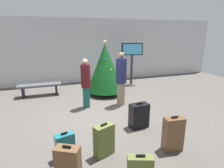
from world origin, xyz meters
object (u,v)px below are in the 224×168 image
holiday_tree (105,67)px  traveller_1 (121,78)px  suitcase_5 (104,140)px  flight_info_kiosk (132,55)px  suitcase_4 (65,146)px  suitcase_1 (68,165)px  traveller_0 (86,82)px  suitcase_0 (139,116)px  suitcase_2 (173,134)px  waiting_bench (40,87)px

holiday_tree → traveller_1: bearing=-82.2°
traveller_1 → suitcase_5: bearing=-118.5°
flight_info_kiosk → suitcase_4: flight_info_kiosk is taller
holiday_tree → suitcase_4: size_ratio=3.82×
traveller_1 → suitcase_1: bearing=-125.3°
traveller_0 → suitcase_0: bearing=-59.6°
suitcase_1 → suitcase_2: suitcase_2 is taller
traveller_0 → suitcase_4: 2.74m
holiday_tree → flight_info_kiosk: bearing=32.7°
suitcase_4 → suitcase_5: (0.78, -0.14, 0.07)m
flight_info_kiosk → traveller_1: (-1.49, -2.38, -0.47)m
flight_info_kiosk → suitcase_5: flight_info_kiosk is taller
suitcase_1 → suitcase_4: (0.00, 0.66, -0.07)m
traveller_1 → suitcase_2: bearing=-87.9°
flight_info_kiosk → traveller_0: (-2.69, -2.22, -0.56)m
waiting_bench → traveller_1: 3.44m
flight_info_kiosk → suitcase_1: flight_info_kiosk is taller
traveller_1 → suitcase_0: bearing=-94.5°
holiday_tree → suitcase_4: (-1.95, -3.65, -0.86)m
waiting_bench → suitcase_4: suitcase_4 is taller
flight_info_kiosk → traveller_1: size_ratio=1.09×
suitcase_1 → suitcase_4: 0.67m
traveller_0 → suitcase_0: (1.07, -1.82, -0.55)m
suitcase_1 → suitcase_4: bearing=89.7°
holiday_tree → traveller_0: bearing=-131.6°
suitcase_4 → suitcase_2: bearing=-11.5°
traveller_1 → holiday_tree: bearing=97.8°
traveller_0 → holiday_tree: bearing=48.4°
suitcase_2 → suitcase_4: 2.28m
holiday_tree → suitcase_2: holiday_tree is taller
traveller_0 → suitcase_2: 3.27m
flight_info_kiosk → suitcase_2: (-1.38, -5.18, -1.07)m
suitcase_0 → flight_info_kiosk: bearing=68.1°
suitcase_0 → suitcase_4: bearing=-161.0°
suitcase_5 → suitcase_1: bearing=-146.3°
suitcase_0 → suitcase_4: suitcase_0 is taller
holiday_tree → suitcase_1: bearing=-114.3°
flight_info_kiosk → traveller_0: 3.53m
waiting_bench → suitcase_1: (0.62, -4.98, -0.03)m
traveller_1 → suitcase_0: (-0.13, -1.66, -0.65)m
suitcase_1 → traveller_0: bearing=73.7°
flight_info_kiosk → suitcase_2: 5.46m
traveller_1 → suitcase_4: size_ratio=3.21×
waiting_bench → traveller_0: (1.55, -1.81, 0.51)m
traveller_0 → suitcase_4: (-0.93, -2.51, -0.61)m
holiday_tree → suitcase_2: size_ratio=2.80×
flight_info_kiosk → suitcase_0: bearing=-111.9°
traveller_1 → traveller_0: bearing=172.5°
flight_info_kiosk → suitcase_1: bearing=-123.9°
holiday_tree → flight_info_kiosk: (1.67, 1.07, 0.31)m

